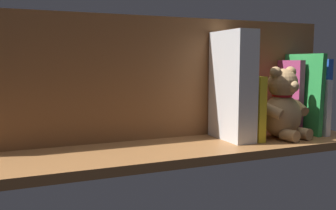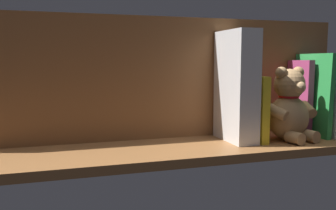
{
  "view_description": "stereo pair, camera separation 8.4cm",
  "coord_description": "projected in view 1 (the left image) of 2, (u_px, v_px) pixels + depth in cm",
  "views": [
    {
      "loc": [
        35.4,
        84.35,
        21.13
      ],
      "look_at": [
        0.0,
        0.0,
        10.5
      ],
      "focal_mm": 39.6,
      "sensor_mm": 36.0,
      "label": 1
    },
    {
      "loc": [
        27.53,
        87.24,
        21.13
      ],
      "look_at": [
        0.0,
        0.0,
        10.5
      ],
      "focal_mm": 39.6,
      "sensor_mm": 36.0,
      "label": 2
    }
  ],
  "objects": [
    {
      "name": "ground_plane",
      "position": [
        168.0,
        151.0,
        0.93
      ],
      "size": [
        111.24,
        25.71,
        2.2
      ],
      "primitive_type": "cube",
      "color": "brown"
    },
    {
      "name": "shelf_back_panel",
      "position": [
        153.0,
        78.0,
        1.01
      ],
      "size": [
        111.24,
        1.5,
        33.39
      ],
      "primitive_type": "cube",
      "color": "brown",
      "rests_on": "ground_plane"
    },
    {
      "name": "book_0",
      "position": [
        312.0,
        95.0,
        1.13
      ],
      "size": [
        1.93,
        13.52,
        22.01
      ],
      "primitive_type": "cube",
      "rotation": [
        0.0,
        0.0,
        0.0
      ],
      "color": "blue",
      "rests_on": "ground_plane"
    },
    {
      "name": "book_1",
      "position": [
        309.0,
        106.0,
        1.12
      ],
      "size": [
        1.76,
        16.04,
        16.11
      ],
      "primitive_type": "cube",
      "color": "silver",
      "rests_on": "ground_plane"
    },
    {
      "name": "book_2",
      "position": [
        303.0,
        94.0,
        1.11
      ],
      "size": [
        2.16,
        15.57,
        23.55
      ],
      "primitive_type": "cube",
      "rotation": [
        0.0,
        -0.03,
        0.0
      ],
      "color": "green",
      "rests_on": "ground_plane"
    },
    {
      "name": "book_3",
      "position": [
        290.0,
        96.0,
        1.12
      ],
      "size": [
        1.91,
        9.94,
        21.67
      ],
      "primitive_type": "cube",
      "color": "#B23F72",
      "rests_on": "ground_plane"
    },
    {
      "name": "teddy_bear",
      "position": [
        283.0,
        107.0,
        1.03
      ],
      "size": [
        15.88,
        14.19,
        19.91
      ],
      "rotation": [
        0.0,
        0.0,
        0.19
      ],
      "color": "tan",
      "rests_on": "ground_plane"
    },
    {
      "name": "book_4",
      "position": [
        246.0,
        107.0,
        1.03
      ],
      "size": [
        2.21,
        15.54,
        17.39
      ],
      "primitive_type": "cube",
      "color": "yellow",
      "rests_on": "ground_plane"
    },
    {
      "name": "dictionary_thick_white",
      "position": [
        232.0,
        86.0,
        1.01
      ],
      "size": [
        5.95,
        15.58,
        29.46
      ],
      "primitive_type": "cube",
      "color": "silver",
      "rests_on": "ground_plane"
    }
  ]
}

